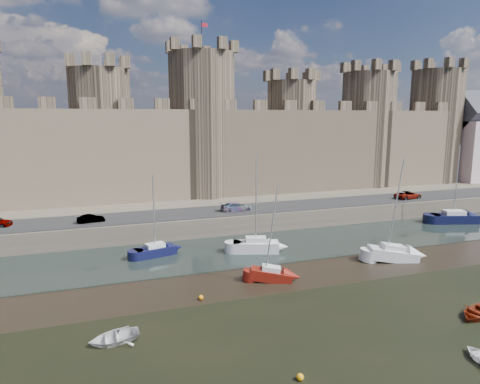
{
  "coord_description": "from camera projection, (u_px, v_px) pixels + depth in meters",
  "views": [
    {
      "loc": [
        -15.52,
        -21.46,
        15.37
      ],
      "look_at": [
        -0.51,
        22.0,
        7.28
      ],
      "focal_mm": 32.0,
      "sensor_mm": 36.0,
      "label": 1
    }
  ],
  "objects": [
    {
      "name": "castle",
      "position": [
        188.0,
        140.0,
        70.09
      ],
      "size": [
        108.5,
        11.0,
        29.0
      ],
      "color": "#42382B",
      "rests_on": "quay"
    },
    {
      "name": "dinghy_6",
      "position": [
        114.0,
        339.0,
        29.36
      ],
      "size": [
        3.54,
        2.64,
        0.7
      ],
      "primitive_type": "imported",
      "rotation": [
        1.57,
        0.0,
        4.78
      ],
      "color": "silver",
      "rests_on": "ground"
    },
    {
      "name": "quay",
      "position": [
        179.0,
        190.0,
        83.27
      ],
      "size": [
        160.0,
        60.0,
        2.5
      ],
      "primitive_type": "cube",
      "color": "#4C443A",
      "rests_on": "ground"
    },
    {
      "name": "buoy_4",
      "position": [
        300.0,
        377.0,
        25.23
      ],
      "size": [
        0.45,
        0.45,
        0.45
      ],
      "primitive_type": "sphere",
      "color": "#F7A30B",
      "rests_on": "ground"
    },
    {
      "name": "dinghy_4",
      "position": [
        476.0,
        313.0,
        33.17
      ],
      "size": [
        4.05,
        3.56,
        0.7
      ],
      "primitive_type": "imported",
      "rotation": [
        1.57,
        0.0,
        5.13
      ],
      "color": "maroon",
      "rests_on": "ground"
    },
    {
      "name": "sailboat_4",
      "position": [
        271.0,
        274.0,
        40.55
      ],
      "size": [
        4.21,
        2.88,
        9.17
      ],
      "rotation": [
        0.0,
        0.0,
        -0.38
      ],
      "color": "maroon",
      "rests_on": "ground"
    },
    {
      "name": "car_1",
      "position": [
        91.0,
        219.0,
        52.52
      ],
      "size": [
        3.35,
        1.55,
        1.06
      ],
      "primitive_type": "imported",
      "rotation": [
        0.0,
        0.0,
        1.71
      ],
      "color": "gray",
      "rests_on": "quay"
    },
    {
      "name": "sailboat_5",
      "position": [
        393.0,
        253.0,
        46.28
      ],
      "size": [
        5.57,
        3.5,
        11.22
      ],
      "rotation": [
        0.0,
        0.0,
        -0.31
      ],
      "color": "silver",
      "rests_on": "ground"
    },
    {
      "name": "water_channel",
      "position": [
        239.0,
        250.0,
        49.97
      ],
      "size": [
        160.0,
        12.0,
        0.08
      ],
      "primitive_type": "cube",
      "color": "black",
      "rests_on": "ground"
    },
    {
      "name": "buoy_1",
      "position": [
        201.0,
        298.0,
        36.36
      ],
      "size": [
        0.43,
        0.43,
        0.43
      ],
      "primitive_type": "sphere",
      "color": "orange",
      "rests_on": "ground"
    },
    {
      "name": "car_2",
      "position": [
        236.0,
        207.0,
        58.98
      ],
      "size": [
        4.41,
        1.94,
        1.26
      ],
      "primitive_type": "imported",
      "rotation": [
        0.0,
        0.0,
        1.53
      ],
      "color": "gray",
      "rests_on": "quay"
    },
    {
      "name": "road",
      "position": [
        215.0,
        211.0,
        58.84
      ],
      "size": [
        160.0,
        7.0,
        0.1
      ],
      "primitive_type": "cube",
      "color": "black",
      "rests_on": "quay"
    },
    {
      "name": "sailboat_2",
      "position": [
        256.0,
        245.0,
        48.95
      ],
      "size": [
        5.54,
        3.55,
        11.16
      ],
      "rotation": [
        0.0,
        0.0,
        -0.32
      ],
      "color": "silver",
      "rests_on": "ground"
    },
    {
      "name": "car_3",
      "position": [
        408.0,
        195.0,
        67.83
      ],
      "size": [
        4.76,
        2.62,
        1.26
      ],
      "primitive_type": "imported",
      "rotation": [
        0.0,
        0.0,
        1.69
      ],
      "color": "gray",
      "rests_on": "quay"
    },
    {
      "name": "sailboat_1",
      "position": [
        155.0,
        250.0,
        47.65
      ],
      "size": [
        4.83,
        2.81,
        9.09
      ],
      "rotation": [
        0.0,
        0.0,
        0.25
      ],
      "color": "black",
      "rests_on": "ground"
    },
    {
      "name": "ground",
      "position": [
        358.0,
        358.0,
        27.63
      ],
      "size": [
        160.0,
        160.0,
        0.0
      ],
      "primitive_type": "plane",
      "color": "black",
      "rests_on": "ground"
    },
    {
      "name": "sailboat_3",
      "position": [
        454.0,
        217.0,
        62.65
      ],
      "size": [
        6.94,
        4.33,
        11.38
      ],
      "rotation": [
        0.0,
        0.0,
        -0.3
      ],
      "color": "black",
      "rests_on": "ground"
    }
  ]
}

